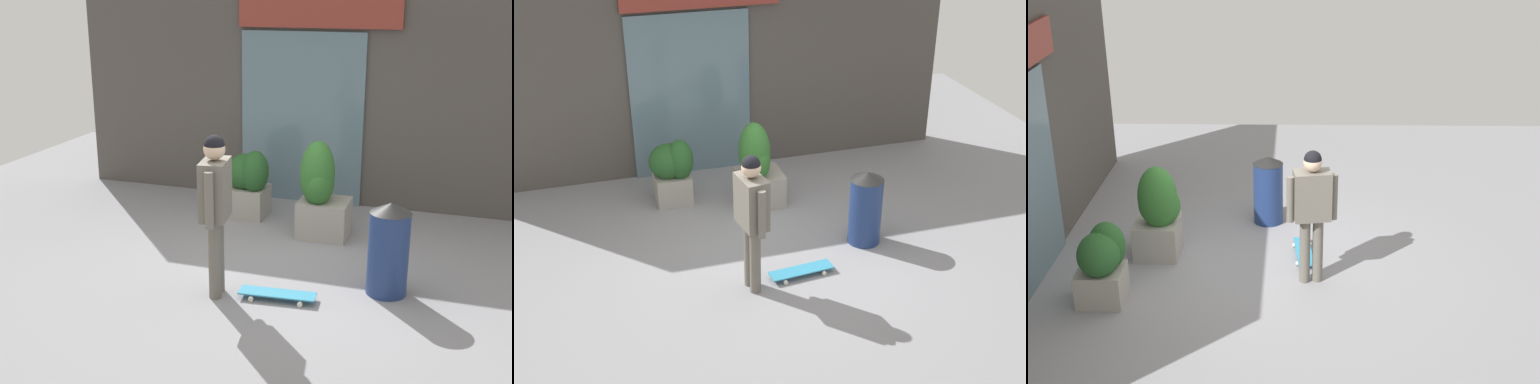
# 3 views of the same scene
# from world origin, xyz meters

# --- Properties ---
(ground_plane) EXTENTS (12.00, 12.00, 0.00)m
(ground_plane) POSITION_xyz_m (0.00, 0.00, 0.00)
(ground_plane) COLOR gray
(building_facade) EXTENTS (7.67, 0.31, 3.45)m
(building_facade) POSITION_xyz_m (-0.01, 2.87, 1.71)
(building_facade) COLOR #4C4742
(building_facade) RESTS_ON ground_plane
(skateboarder) EXTENTS (0.33, 0.61, 1.73)m
(skateboarder) POSITION_xyz_m (-0.30, -0.67, 1.06)
(skateboarder) COLOR #666056
(skateboarder) RESTS_ON ground_plane
(skateboard) EXTENTS (0.82, 0.31, 0.08)m
(skateboard) POSITION_xyz_m (0.34, -0.58, 0.06)
(skateboard) COLOR teal
(skateboard) RESTS_ON ground_plane
(planter_box_left) EXTENTS (0.63, 0.56, 0.97)m
(planter_box_left) POSITION_xyz_m (-0.79, 1.79, 0.51)
(planter_box_left) COLOR gray
(planter_box_left) RESTS_ON ground_plane
(planter_box_right) EXTENTS (0.64, 0.62, 1.28)m
(planter_box_right) POSITION_xyz_m (0.34, 1.33, 0.60)
(planter_box_right) COLOR gray
(planter_box_right) RESTS_ON ground_plane
(trash_bin) EXTENTS (0.44, 0.44, 1.01)m
(trash_bin) POSITION_xyz_m (1.40, -0.07, 0.51)
(trash_bin) COLOR navy
(trash_bin) RESTS_ON ground_plane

